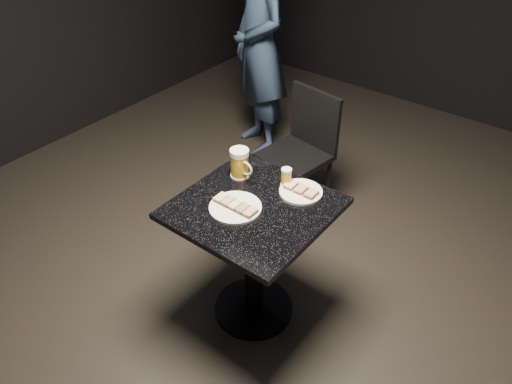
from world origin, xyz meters
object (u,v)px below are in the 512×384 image
(plate_large, at_px, (235,208))
(table, at_px, (254,243))
(patron, at_px, (260,47))
(beer_tumbler, at_px, (286,177))
(chair, at_px, (302,147))
(plate_small, at_px, (301,192))
(beer_mug, at_px, (240,163))

(plate_large, height_order, table, plate_large)
(patron, xyz_separation_m, beer_tumbler, (1.09, -1.21, -0.06))
(plate_large, xyz_separation_m, chair, (-0.28, 1.01, -0.26))
(table, xyz_separation_m, beer_tumbler, (0.03, 0.23, 0.29))
(plate_small, relative_size, chair, 0.25)
(table, height_order, beer_tumbler, beer_tumbler)
(plate_small, relative_size, patron, 0.13)
(beer_mug, distance_m, beer_tumbler, 0.25)
(patron, height_order, chair, patron)
(plate_large, bearing_deg, beer_mug, 124.52)
(plate_small, distance_m, table, 0.36)
(table, distance_m, beer_mug, 0.41)
(beer_mug, bearing_deg, chair, 99.10)
(table, distance_m, beer_tumbler, 0.37)
(chair, bearing_deg, table, -70.54)
(table, xyz_separation_m, chair, (-0.33, 0.94, -0.01))
(beer_tumbler, distance_m, chair, 0.85)
(plate_small, distance_m, patron, 1.70)
(table, bearing_deg, chair, 109.46)
(plate_small, distance_m, beer_tumbler, 0.11)
(beer_tumbler, height_order, chair, chair)
(table, bearing_deg, plate_large, -126.50)
(plate_large, bearing_deg, plate_small, 59.23)
(patron, distance_m, chair, 0.96)
(table, relative_size, beer_tumbler, 7.65)
(plate_large, bearing_deg, patron, 123.91)
(beer_tumbler, bearing_deg, beer_mug, -160.72)
(beer_mug, xyz_separation_m, chair, (-0.13, 0.79, -0.33))
(beer_mug, xyz_separation_m, beer_tumbler, (0.23, 0.08, -0.03))
(plate_large, distance_m, chair, 1.08)
(plate_large, xyz_separation_m, beer_mug, (-0.15, 0.22, 0.07))
(table, relative_size, chair, 0.87)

